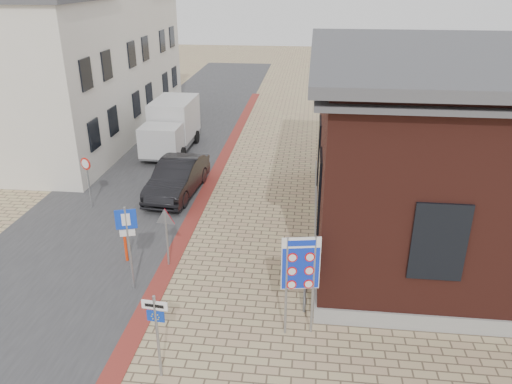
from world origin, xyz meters
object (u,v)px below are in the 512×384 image
at_px(box_truck, 171,126).
at_px(border_sign, 301,266).
at_px(essen_sign, 157,324).
at_px(parking_sign, 128,234).
at_px(sedan, 177,177).
at_px(bollard, 126,247).

bearing_deg(box_truck, border_sign, -62.25).
relative_size(essen_sign, parking_sign, 0.82).
distance_m(box_truck, parking_sign, 13.51).
relative_size(sedan, essen_sign, 2.03).
relative_size(sedan, parking_sign, 1.67).
height_order(border_sign, bollard, border_sign).
bearing_deg(box_truck, essen_sign, -75.09).
distance_m(essen_sign, bollard, 5.85).
bearing_deg(box_truck, bollard, -81.77).
distance_m(sedan, box_truck, 6.19).
distance_m(border_sign, bollard, 6.94).
bearing_deg(border_sign, sedan, 112.48).
relative_size(border_sign, bollard, 2.74).
bearing_deg(parking_sign, border_sign, -32.72).
bearing_deg(box_truck, sedan, -71.90).
height_order(box_truck, border_sign, border_sign).
bearing_deg(essen_sign, parking_sign, 124.16).
xyz_separation_m(sedan, essen_sign, (2.40, -10.91, 0.76)).
bearing_deg(parking_sign, essen_sign, -77.98).
height_order(border_sign, essen_sign, border_sign).
xyz_separation_m(essen_sign, bollard, (-2.70, 5.09, -1.00)).
height_order(sedan, box_truck, box_truck).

